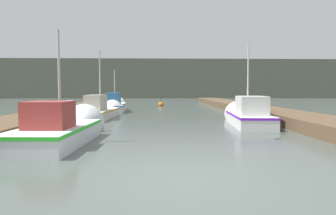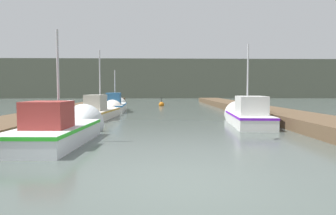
# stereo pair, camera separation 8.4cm
# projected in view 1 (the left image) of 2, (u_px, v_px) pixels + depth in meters

# --- Properties ---
(ground_plane) EXTENTS (200.00, 200.00, 0.00)m
(ground_plane) POSITION_uv_depth(u_px,v_px,m) (184.00, 182.00, 5.72)
(ground_plane) COLOR #47514C
(dock_left) EXTENTS (2.59, 40.00, 0.54)m
(dock_left) POSITION_uv_depth(u_px,v_px,m) (75.00, 110.00, 21.45)
(dock_left) COLOR brown
(dock_left) RESTS_ON ground_plane
(dock_right) EXTENTS (2.59, 40.00, 0.54)m
(dock_right) POSITION_uv_depth(u_px,v_px,m) (252.00, 109.00, 21.89)
(dock_right) COLOR brown
(dock_right) RESTS_ON ground_plane
(distant_shore_ridge) EXTENTS (120.00, 16.00, 7.44)m
(distant_shore_ridge) POSITION_uv_depth(u_px,v_px,m) (160.00, 80.00, 63.95)
(distant_shore_ridge) COLOR #565B4C
(distant_shore_ridge) RESTS_ON ground_plane
(fishing_boat_0) EXTENTS (2.02, 5.33, 4.24)m
(fishing_boat_0) POSITION_uv_depth(u_px,v_px,m) (64.00, 129.00, 10.18)
(fishing_boat_0) COLOR silver
(fishing_boat_0) RESTS_ON ground_plane
(fishing_boat_1) EXTENTS (2.07, 5.64, 4.45)m
(fishing_boat_1) POSITION_uv_depth(u_px,v_px,m) (246.00, 115.00, 15.11)
(fishing_boat_1) COLOR silver
(fishing_boat_1) RESTS_ON ground_plane
(fishing_boat_2) EXTENTS (2.02, 5.94, 4.59)m
(fishing_boat_2) POSITION_uv_depth(u_px,v_px,m) (102.00, 111.00, 18.73)
(fishing_boat_2) COLOR silver
(fishing_boat_2) RESTS_ON ground_plane
(fishing_boat_3) EXTENTS (1.81, 6.23, 3.70)m
(fishing_boat_3) POSITION_uv_depth(u_px,v_px,m) (115.00, 105.00, 24.05)
(fishing_boat_3) COLOR silver
(fishing_boat_3) RESTS_ON ground_plane
(mooring_piling_0) EXTENTS (0.25, 0.25, 1.14)m
(mooring_piling_0) POSITION_uv_depth(u_px,v_px,m) (240.00, 106.00, 20.60)
(mooring_piling_0) COLOR #473523
(mooring_piling_0) RESTS_ON ground_plane
(mooring_piling_1) EXTENTS (0.23, 0.23, 1.07)m
(mooring_piling_1) POSITION_uv_depth(u_px,v_px,m) (241.00, 107.00, 20.71)
(mooring_piling_1) COLOR #473523
(mooring_piling_1) RESTS_ON ground_plane
(mooring_piling_2) EXTENTS (0.36, 0.36, 1.18)m
(mooring_piling_2) POSITION_uv_depth(u_px,v_px,m) (71.00, 112.00, 15.59)
(mooring_piling_2) COLOR #473523
(mooring_piling_2) RESTS_ON ground_plane
(mooring_piling_3) EXTENTS (0.35, 0.35, 1.20)m
(mooring_piling_3) POSITION_uv_depth(u_px,v_px,m) (264.00, 111.00, 16.00)
(mooring_piling_3) COLOR #473523
(mooring_piling_3) RESTS_ON ground_plane
(channel_buoy) EXTENTS (0.56, 0.56, 1.06)m
(channel_buoy) POSITION_uv_depth(u_px,v_px,m) (161.00, 105.00, 30.92)
(channel_buoy) COLOR #BF6513
(channel_buoy) RESTS_ON ground_plane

